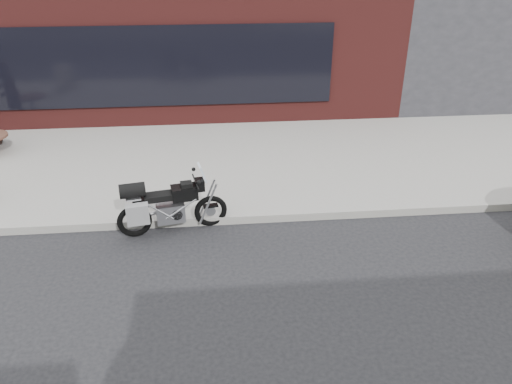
{
  "coord_description": "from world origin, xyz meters",
  "views": [
    {
      "loc": [
        -0.15,
        -3.69,
        4.64
      ],
      "look_at": [
        0.54,
        3.59,
        0.85
      ],
      "focal_mm": 35.0,
      "sensor_mm": 36.0,
      "label": 1
    }
  ],
  "objects": [
    {
      "name": "near_sidewalk",
      "position": [
        0.0,
        7.0,
        0.07
      ],
      "size": [
        44.0,
        6.0,
        0.15
      ],
      "primitive_type": "cube",
      "color": "gray",
      "rests_on": "ground"
    },
    {
      "name": "storefront",
      "position": [
        -2.0,
        13.98,
        2.25
      ],
      "size": [
        14.0,
        10.07,
        4.5
      ],
      "color": "#4F1B19",
      "rests_on": "ground"
    },
    {
      "name": "motorcycle",
      "position": [
        -0.99,
        3.86,
        0.52
      ],
      "size": [
        1.89,
        0.83,
        1.21
      ],
      "rotation": [
        0.0,
        0.0,
        0.18
      ],
      "color": "black",
      "rests_on": "ground"
    }
  ]
}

